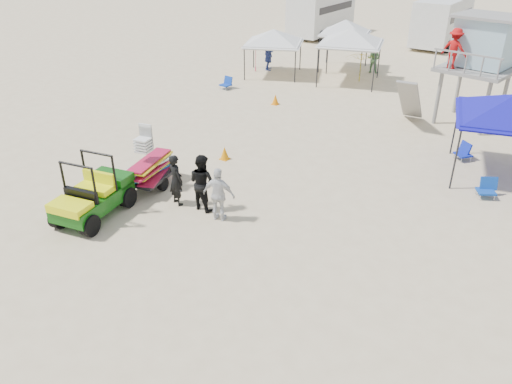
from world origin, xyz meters
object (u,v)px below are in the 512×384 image
Objects in this scene: surf_trailer at (148,166)px; lifeguard_tower at (480,46)px; man_left at (176,180)px; utility_cart at (90,191)px.

surf_trailer is 0.50× the size of lifeguard_tower.
man_left is 14.22m from lifeguard_tower.
surf_trailer is at bearing 89.80° from utility_cart.
man_left is 0.37× the size of lifeguard_tower.
utility_cart is 1.20× the size of surf_trailer.
man_left is at bearing -112.91° from lifeguard_tower.
lifeguard_tower is at bearing 61.06° from surf_trailer.
utility_cart is 1.62× the size of man_left.
utility_cart is at bearing -115.03° from lifeguard_tower.
utility_cart is 0.60× the size of lifeguard_tower.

